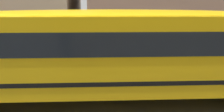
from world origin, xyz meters
The scene contains 4 objects.
ground_plane centered at (0.00, 0.00, 0.00)m, with size 400.00×400.00×0.00m, color #424244.
sidewalk_far centered at (0.00, 8.43, 0.01)m, with size 120.00×3.00×0.01m, color gray.
lane_centreline centered at (0.00, 0.00, 0.00)m, with size 110.00×0.16×0.01m, color silver.
school_bus centered at (-1.52, -1.64, 1.78)m, with size 13.43×3.18×3.00m.
Camera 1 is at (-2.05, -9.43, 3.02)m, focal length 39.78 mm.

